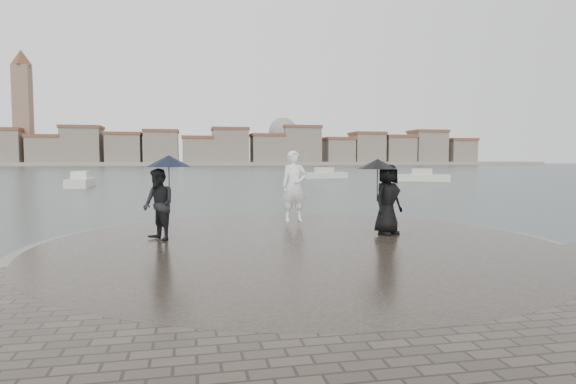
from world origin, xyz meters
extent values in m
plane|color=#2B3835|center=(0.00, 0.00, 0.00)|extent=(400.00, 400.00, 0.00)
cylinder|color=gray|center=(0.00, 3.50, 0.16)|extent=(12.50, 12.50, 0.32)
cylinder|color=#2D261E|center=(0.00, 3.50, 0.18)|extent=(11.90, 11.90, 0.36)
imported|color=white|center=(0.68, 7.17, 1.46)|extent=(0.81, 0.54, 2.21)
imported|color=black|center=(-3.24, 4.39, 1.22)|extent=(1.01, 1.06, 1.73)
cylinder|color=black|center=(-2.99, 4.49, 1.71)|extent=(0.02, 0.02, 0.90)
cone|color=black|center=(-2.99, 4.49, 2.26)|extent=(1.10, 1.10, 0.28)
imported|color=black|center=(2.50, 4.17, 1.27)|extent=(1.06, 0.93, 1.82)
cylinder|color=black|center=(2.25, 4.27, 1.66)|extent=(0.02, 0.02, 0.90)
cone|color=black|center=(2.25, 4.27, 2.18)|extent=(1.06, 1.06, 0.26)
cube|color=gray|center=(0.00, 163.00, 0.60)|extent=(260.00, 20.00, 1.20)
cube|color=gray|center=(-60.00, 160.00, 5.50)|extent=(11.00, 10.00, 11.00)
cube|color=brown|center=(-60.00, 160.00, 11.50)|extent=(11.60, 10.60, 1.00)
cube|color=gray|center=(-48.00, 160.00, 4.50)|extent=(10.00, 10.00, 9.00)
cube|color=brown|center=(-48.00, 160.00, 9.50)|extent=(10.60, 10.60, 1.00)
cube|color=gray|center=(-37.00, 160.00, 6.00)|extent=(12.00, 10.00, 12.00)
cube|color=brown|center=(-37.00, 160.00, 12.50)|extent=(12.60, 10.60, 1.00)
cube|color=gray|center=(-24.00, 160.00, 5.00)|extent=(11.00, 10.00, 10.00)
cube|color=brown|center=(-24.00, 160.00, 10.50)|extent=(11.60, 10.60, 1.00)
cube|color=gray|center=(-12.00, 160.00, 5.50)|extent=(11.00, 10.00, 11.00)
cube|color=brown|center=(-12.00, 160.00, 11.50)|extent=(11.60, 10.60, 1.00)
cube|color=gray|center=(0.00, 160.00, 4.50)|extent=(10.00, 10.00, 9.00)
cube|color=brown|center=(0.00, 160.00, 9.50)|extent=(10.60, 10.60, 1.00)
cube|color=gray|center=(11.00, 160.00, 6.00)|extent=(12.00, 10.00, 12.00)
cube|color=brown|center=(11.00, 160.00, 12.50)|extent=(12.60, 10.60, 1.00)
cube|color=gray|center=(24.00, 160.00, 5.00)|extent=(11.00, 10.00, 10.00)
cube|color=brown|center=(24.00, 160.00, 10.50)|extent=(11.60, 10.60, 1.00)
cube|color=gray|center=(36.00, 160.00, 6.50)|extent=(13.00, 10.00, 13.00)
cube|color=brown|center=(36.00, 160.00, 13.50)|extent=(13.60, 10.60, 1.00)
cube|color=gray|center=(50.00, 160.00, 4.50)|extent=(10.00, 10.00, 9.00)
cube|color=brown|center=(50.00, 160.00, 9.50)|extent=(10.60, 10.60, 1.00)
cube|color=gray|center=(61.00, 160.00, 5.50)|extent=(11.00, 10.00, 11.00)
cube|color=brown|center=(61.00, 160.00, 11.50)|extent=(11.60, 10.60, 1.00)
cube|color=gray|center=(73.00, 160.00, 5.00)|extent=(11.00, 10.00, 10.00)
cube|color=brown|center=(73.00, 160.00, 10.50)|extent=(11.60, 10.60, 1.00)
cube|color=gray|center=(85.00, 160.00, 6.00)|extent=(12.00, 10.00, 12.00)
cube|color=brown|center=(85.00, 160.00, 12.50)|extent=(12.60, 10.60, 1.00)
cube|color=gray|center=(98.00, 160.00, 4.50)|extent=(10.00, 10.00, 9.00)
cube|color=brown|center=(98.00, 160.00, 9.50)|extent=(10.60, 10.60, 1.00)
cube|color=#846654|center=(-55.00, 162.00, 16.00)|extent=(5.00, 5.00, 32.00)
cone|color=brown|center=(-55.00, 162.00, 34.50)|extent=(6.80, 6.80, 5.00)
sphere|color=gray|center=(30.00, 162.00, 12.00)|extent=(10.00, 10.00, 10.00)
cube|color=beige|center=(13.01, 47.40, 0.25)|extent=(5.71, 2.64, 0.90)
cube|color=beige|center=(13.01, 47.40, 0.85)|extent=(2.20, 1.57, 0.90)
cube|color=beige|center=(20.70, 38.01, 0.25)|extent=(5.65, 3.84, 0.90)
cube|color=beige|center=(20.70, 38.01, 0.85)|extent=(2.32, 1.95, 0.90)
cube|color=beige|center=(-11.31, 34.44, 0.25)|extent=(1.84, 5.56, 0.90)
cube|color=beige|center=(-11.31, 34.44, 0.85)|extent=(1.29, 2.05, 0.90)
camera|label=1|loc=(-2.48, -7.42, 2.32)|focal=30.00mm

